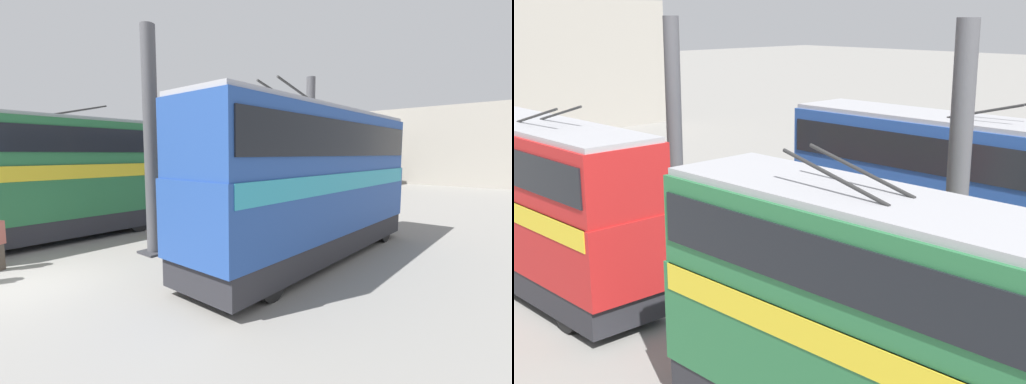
# 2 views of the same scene
# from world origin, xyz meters

# --- Properties ---
(ground_plane) EXTENTS (240.00, 240.00, 0.00)m
(ground_plane) POSITION_xyz_m (0.00, 0.00, 0.00)
(ground_plane) COLOR gray
(depot_back_wall) EXTENTS (0.50, 36.00, 8.86)m
(depot_back_wall) POSITION_xyz_m (39.92, 0.00, 4.43)
(depot_back_wall) COLOR gray
(depot_back_wall) RESTS_ON ground_plane
(support_column_near) EXTENTS (0.92, 0.92, 7.93)m
(support_column_near) POSITION_xyz_m (4.08, 0.00, 3.84)
(support_column_near) COLOR #4C4C51
(support_column_near) RESTS_ON ground_plane
(support_column_far) EXTENTS (0.92, 0.92, 7.93)m
(support_column_far) POSITION_xyz_m (14.58, 0.00, 3.84)
(support_column_far) COLOR #4C4C51
(support_column_far) RESTS_ON ground_plane
(bus_left_near) EXTENTS (10.50, 2.54, 5.66)m
(bus_left_near) POSITION_xyz_m (7.25, -4.65, 2.85)
(bus_left_near) COLOR black
(bus_left_near) RESTS_ON ground_plane
(bus_right_near) EXTENTS (9.84, 2.54, 5.69)m
(bus_right_near) POSITION_xyz_m (2.24, 4.65, 2.88)
(bus_right_near) COLOR black
(bus_right_near) RESTS_ON ground_plane
(bus_right_mid) EXTENTS (10.44, 2.54, 5.64)m
(bus_right_mid) POSITION_xyz_m (15.36, 4.65, 2.85)
(bus_right_mid) COLOR black
(bus_right_mid) RESTS_ON ground_plane
(bus_right_far) EXTENTS (11.48, 2.54, 5.62)m
(bus_right_far) POSITION_xyz_m (30.69, 4.65, 2.86)
(bus_right_far) COLOR black
(bus_right_far) RESTS_ON ground_plane
(person_aisle_midway) EXTENTS (0.46, 0.47, 1.73)m
(person_aisle_midway) POSITION_xyz_m (9.06, -0.17, 0.92)
(person_aisle_midway) COLOR #473D33
(person_aisle_midway) RESTS_ON ground_plane
(oil_drum) EXTENTS (0.63, 0.63, 0.83)m
(oil_drum) POSITION_xyz_m (6.90, -2.61, 0.42)
(oil_drum) COLOR #933828
(oil_drum) RESTS_ON ground_plane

